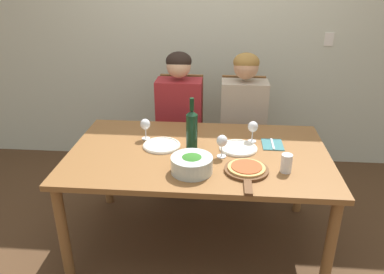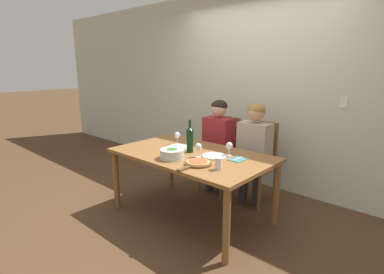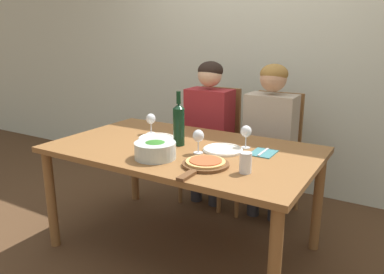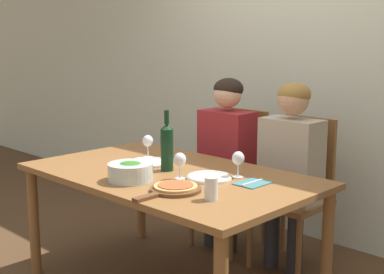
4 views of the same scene
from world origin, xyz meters
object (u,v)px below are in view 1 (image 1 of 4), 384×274
Objects in this scene: broccoli_bowl at (192,164)px; dinner_plate_right at (238,148)px; fork_on_napkin at (272,144)px; person_man at (244,112)px; person_woman at (179,110)px; dinner_plate_left at (162,145)px; wine_bottle at (192,129)px; wine_glass_right at (253,128)px; wine_glass_centre at (222,142)px; water_tumbler at (286,163)px; chair_left at (181,129)px; chair_right at (242,131)px; pizza_on_board at (246,170)px; wine_glass_left at (145,125)px.

broccoli_bowl reaches higher than dinner_plate_right.
person_man is at bearing 105.85° from fork_on_napkin.
dinner_plate_left is (-0.04, -0.69, -0.00)m from person_woman.
wine_glass_right is (0.41, 0.16, -0.04)m from wine_bottle.
broccoli_bowl is 1.64× the size of wine_glass_centre.
wine_glass_right reaches higher than broccoli_bowl.
wine_glass_centre reaches higher than water_tumbler.
person_man is at bearing -12.21° from chair_left.
dinner_plate_left is 2.26× the size of water_tumbler.
broccoli_bowl is at bearing -108.87° from person_man.
wine_bottle reaches higher than broccoli_bowl.
chair_left is 3.90× the size of dinner_plate_right.
water_tumbler is at bearing -77.99° from person_man.
chair_right is 2.75× the size of wine_bottle.
chair_left is 5.51× the size of fork_on_napkin.
wine_glass_centre is at bearing -16.44° from dinner_plate_left.
fork_on_napkin is at bearing 63.44° from pizza_on_board.
chair_right reaches higher than broccoli_bowl.
chair_right is at bearing 44.27° from wine_glass_left.
person_woman is 4.96× the size of broccoli_bowl.
broccoli_bowl is 0.41m from dinner_plate_left.
pizza_on_board is 0.26m from wine_glass_centre.
wine_glass_left reaches higher than water_tumbler.
wine_glass_left is (-0.34, 0.15, -0.04)m from wine_bottle.
wine_glass_right is (0.58, -0.56, 0.09)m from person_woman.
person_woman is at bearing 73.56° from wine_glass_left.
wine_bottle is at bearing -8.76° from dinner_plate_left.
chair_left reaches higher than wine_glass_centre.
wine_bottle is 0.31m from broccoli_bowl.
broccoli_bowl is 2.20× the size of water_tumbler.
person_woman is 0.89m from wine_glass_centre.
chair_right is 1.02m from dinner_plate_left.
person_woman is 3.42× the size of wine_bottle.
person_man is 0.63m from fork_on_napkin.
dinner_plate_right is at bearing -59.41° from chair_left.
wine_glass_left is 0.89m from fork_on_napkin.
wine_bottle reaches higher than dinner_plate_right.
chair_right is 2.45× the size of pizza_on_board.
wine_glass_right reaches higher than water_tumbler.
broccoli_bowl reaches higher than pizza_on_board.
person_man is (0.00, -0.12, 0.22)m from chair_right.
water_tumbler is at bearing -23.07° from wine_glass_centre.
person_man reaches higher than wine_bottle.
wine_bottle is (0.17, -0.84, 0.35)m from chair_left.
chair_right is 0.81× the size of person_man.
wine_glass_left is (-0.36, 0.44, 0.05)m from broccoli_bowl.
wine_bottle reaches higher than wine_glass_right.
person_man is 6.85× the size of fork_on_napkin.
person_woman is at bearing 180.00° from person_man.
wine_bottle is 3.20× the size of water_tumbler.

